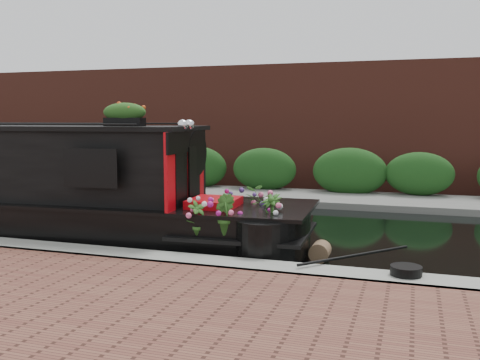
% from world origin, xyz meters
% --- Properties ---
extents(ground, '(80.00, 80.00, 0.00)m').
position_xyz_m(ground, '(0.00, 0.00, 0.00)').
color(ground, black).
rests_on(ground, ground).
extents(near_bank_coping, '(40.00, 0.60, 0.50)m').
position_xyz_m(near_bank_coping, '(0.00, -3.30, 0.00)').
color(near_bank_coping, gray).
rests_on(near_bank_coping, ground).
extents(far_bank_path, '(40.00, 2.40, 0.34)m').
position_xyz_m(far_bank_path, '(0.00, 4.20, 0.00)').
color(far_bank_path, slate).
rests_on(far_bank_path, ground).
extents(far_hedge, '(40.00, 1.10, 2.80)m').
position_xyz_m(far_hedge, '(0.00, 5.10, 0.00)').
color(far_hedge, '#1A4517').
rests_on(far_hedge, ground).
extents(far_brick_wall, '(40.00, 1.00, 8.00)m').
position_xyz_m(far_brick_wall, '(0.00, 7.20, 0.00)').
color(far_brick_wall, brown).
rests_on(far_brick_wall, ground).
extents(rope_fender, '(0.31, 0.37, 0.31)m').
position_xyz_m(rope_fender, '(2.76, -1.93, 0.16)').
color(rope_fender, brown).
rests_on(rope_fender, ground).
extents(coiled_mooring_rope, '(0.40, 0.40, 0.12)m').
position_xyz_m(coiled_mooring_rope, '(4.08, -3.18, 0.31)').
color(coiled_mooring_rope, black).
rests_on(coiled_mooring_rope, near_bank_coping).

